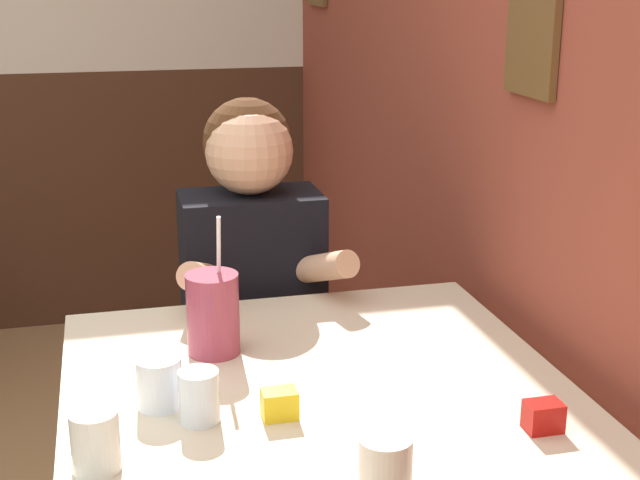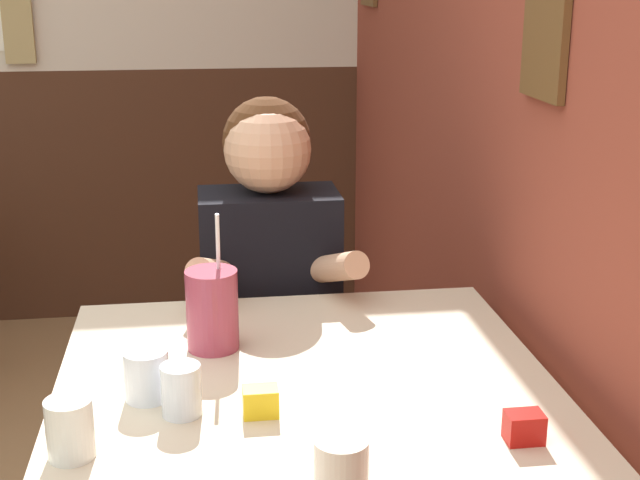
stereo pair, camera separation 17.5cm
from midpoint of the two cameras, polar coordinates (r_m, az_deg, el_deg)
brick_wall_right at (r=2.61m, az=4.42°, el=13.49°), size 0.08×4.75×2.70m
main_table at (r=1.68m, az=-3.18°, el=-11.41°), size 0.92×0.93×0.78m
person_seated at (r=2.26m, az=-6.52°, el=-5.49°), size 0.42×0.41×1.22m
cocktail_pitcher at (r=1.77m, az=-9.70°, el=-4.72°), size 0.10×0.10×0.28m
glass_near_pitcher at (r=1.59m, az=-13.41°, el=-8.95°), size 0.08×0.08×0.09m
glass_center at (r=1.44m, az=-17.69°, el=-12.25°), size 0.07×0.07×0.10m
glass_far_side at (r=1.28m, az=0.15°, el=-14.79°), size 0.08×0.08×0.11m
glass_by_brick at (r=1.53m, az=-11.05°, el=-9.86°), size 0.07×0.07×0.09m
condiment_ketchup at (r=1.51m, az=10.88°, el=-11.10°), size 0.06×0.04×0.05m
condiment_mustard at (r=1.53m, az=-5.93°, el=-10.47°), size 0.06×0.04×0.05m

